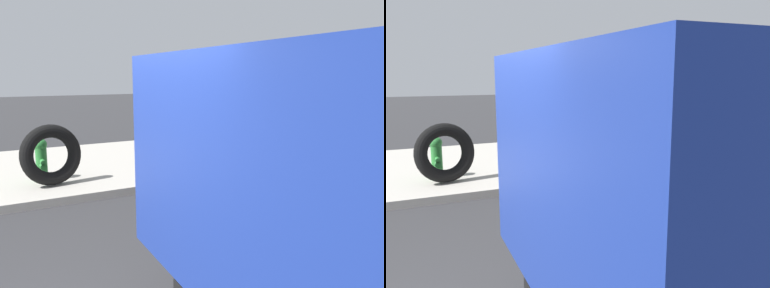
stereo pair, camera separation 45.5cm
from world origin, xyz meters
TOP-DOWN VIEW (x-y plane):
  - sidewalk_curb at (0.00, 6.50)m, footprint 36.00×5.00m
  - fire_hydrant at (-0.07, 5.32)m, footprint 0.25×0.57m
  - loose_tire at (0.05, 4.87)m, footprint 1.21×0.57m

SIDE VIEW (x-z plane):
  - sidewalk_curb at x=0.00m, z-range 0.00..0.15m
  - fire_hydrant at x=-0.07m, z-range 0.18..1.03m
  - loose_tire at x=0.05m, z-range 0.15..1.33m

